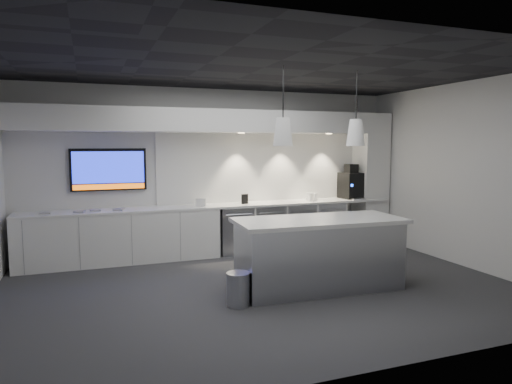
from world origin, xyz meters
name	(u,v)px	position (x,y,z in m)	size (l,w,h in m)	color
floor	(264,288)	(0.00, 0.00, 0.00)	(7.00, 7.00, 0.00)	#333335
ceiling	(264,67)	(0.00, 0.00, 3.00)	(7.00, 7.00, 0.00)	black
wall_back	(215,171)	(0.00, 2.50, 1.50)	(7.00, 7.00, 0.00)	silver
wall_front	(372,203)	(0.00, -2.50, 1.50)	(7.00, 7.00, 0.00)	silver
wall_right	(465,175)	(3.50, 0.00, 1.50)	(7.00, 7.00, 0.00)	silver
back_counter	(221,206)	(0.00, 2.17, 0.88)	(6.80, 0.65, 0.04)	white
left_base_cabinets	(121,237)	(-1.75, 2.17, 0.43)	(3.30, 0.63, 0.86)	white
fridge_unit_a	(234,230)	(0.25, 2.17, 0.42)	(0.60, 0.61, 0.85)	#989AA0
fridge_unit_b	(266,227)	(0.88, 2.17, 0.42)	(0.60, 0.61, 0.85)	#989AA0
fridge_unit_c	(296,225)	(1.51, 2.17, 0.42)	(0.60, 0.61, 0.85)	#989AA0
fridge_unit_d	(325,223)	(2.14, 2.17, 0.42)	(0.60, 0.61, 0.85)	#989AA0
backsplash	(275,167)	(1.20, 2.48, 1.55)	(4.60, 0.03, 1.30)	white
soffit	(219,121)	(0.00, 2.20, 2.40)	(6.90, 0.60, 0.40)	white
column	(370,178)	(3.20, 2.20, 1.30)	(0.55, 0.55, 2.60)	white
wall_tv	(109,170)	(-1.90, 2.45, 1.56)	(1.25, 0.07, 0.72)	black
island	(319,253)	(0.72, -0.24, 0.49)	(2.35, 1.09, 0.98)	#989AA0
bin	(238,289)	(-0.54, -0.51, 0.21)	(0.30, 0.30, 0.42)	#989AA0
coffee_machine	(351,184)	(2.74, 2.20, 1.18)	(0.40, 0.57, 0.69)	black
sign_black	(245,199)	(0.45, 2.14, 0.99)	(0.14, 0.02, 0.18)	black
sign_white	(201,202)	(-0.39, 2.09, 0.97)	(0.18, 0.02, 0.14)	white
cup_cluster	(312,197)	(1.81, 2.10, 0.98)	(0.18, 0.18, 0.15)	white
tray_a	(45,213)	(-2.90, 2.11, 0.91)	(0.16, 0.16, 0.03)	gray
tray_b	(80,211)	(-2.38, 2.09, 0.91)	(0.16, 0.16, 0.03)	gray
tray_c	(95,210)	(-2.14, 2.15, 0.91)	(0.16, 0.16, 0.03)	gray
tray_d	(119,209)	(-1.78, 2.10, 0.91)	(0.16, 0.16, 0.03)	gray
pendant_left	(283,132)	(0.17, -0.24, 2.15)	(0.26, 0.26, 1.07)	white
pendant_right	(356,132)	(1.26, -0.24, 2.15)	(0.26, 0.26, 1.07)	white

